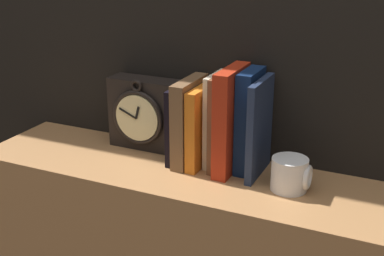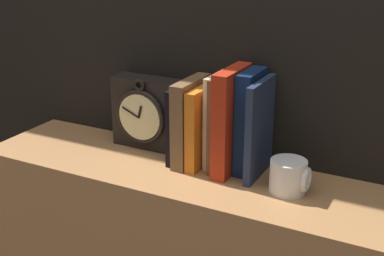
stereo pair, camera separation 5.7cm
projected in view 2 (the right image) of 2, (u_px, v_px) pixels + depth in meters
clock at (147, 113)px, 1.44m from camera, size 0.19×0.08×0.20m
book_slot0_black at (182, 123)px, 1.36m from camera, size 0.02×0.14×0.20m
book_slot1_brown at (191, 121)px, 1.34m from camera, size 0.04×0.15×0.22m
book_slot2_orange at (203, 126)px, 1.33m from camera, size 0.03×0.15×0.20m
book_slot3_cream at (216, 120)px, 1.33m from camera, size 0.02×0.11×0.23m
book_slot4_brown at (221, 122)px, 1.31m from camera, size 0.02×0.14×0.24m
book_slot5_red at (231, 121)px, 1.29m from camera, size 0.04×0.16×0.26m
book_slot6_navy at (250, 122)px, 1.29m from camera, size 0.04×0.12×0.25m
book_slot7_navy at (260, 129)px, 1.26m from camera, size 0.02×0.15×0.24m
mug at (289, 176)px, 1.21m from camera, size 0.09×0.08×0.08m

